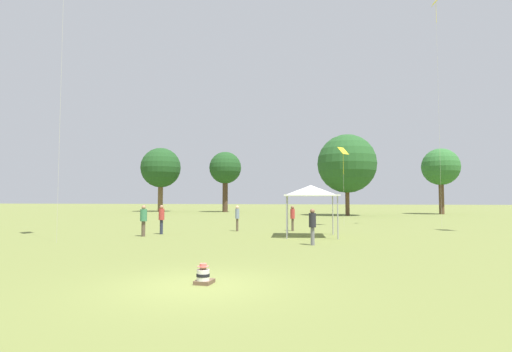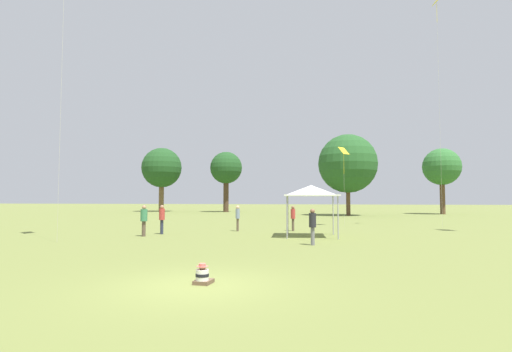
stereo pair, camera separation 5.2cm
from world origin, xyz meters
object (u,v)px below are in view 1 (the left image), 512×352
seated_toddler (203,276)px  person_standing_0 (293,216)px  distant_tree_2 (161,168)px  person_standing_3 (144,218)px  kite_1 (343,153)px  distant_tree_0 (441,167)px  person_standing_1 (162,217)px  canopy_tent (311,191)px  distant_tree_1 (225,168)px  distant_tree_3 (347,164)px  kite_2 (436,20)px  person_standing_4 (237,215)px  person_standing_2 (312,223)px

seated_toddler → person_standing_0: (0.56, 17.46, 0.83)m
distant_tree_2 → person_standing_3: bearing=-66.7°
kite_1 → distant_tree_0: distant_tree_0 is taller
person_standing_1 → distant_tree_0: (25.76, 37.74, 5.64)m
seated_toddler → canopy_tent: size_ratio=0.16×
person_standing_0 → person_standing_1: 8.77m
person_standing_3 → distant_tree_0: distant_tree_0 is taller
kite_1 → distant_tree_1: bearing=113.0°
distant_tree_2 → distant_tree_3: bearing=-19.0°
canopy_tent → kite_2: kite_2 is taller
person_standing_4 → person_standing_3: bearing=-78.4°
person_standing_1 → distant_tree_2: 45.66m
person_standing_1 → distant_tree_1: bearing=-148.7°
person_standing_0 → kite_2: kite_2 is taller
seated_toddler → person_standing_1: size_ratio=0.30×
canopy_tent → distant_tree_2: 49.87m
kite_1 → distant_tree_2: 43.63m
person_standing_2 → distant_tree_0: distant_tree_0 is taller
canopy_tent → kite_1: kite_1 is taller
kite_1 → kite_2: 12.49m
person_standing_1 → person_standing_2: person_standing_1 is taller
canopy_tent → kite_1: (2.12, 9.47, 3.23)m
person_standing_2 → person_standing_1: bearing=46.2°
distant_tree_3 → person_standing_2: bearing=-94.7°
canopy_tent → distant_tree_1: (-16.46, 40.97, 4.62)m
kite_2 → distant_tree_0: size_ratio=1.89×
person_standing_0 → person_standing_3: bearing=98.6°
person_standing_1 → distant_tree_0: 46.04m
person_standing_3 → distant_tree_3: bearing=-71.8°
person_standing_2 → person_standing_4: bearing=16.4°
canopy_tent → distant_tree_0: distant_tree_0 is taller
seated_toddler → distant_tree_0: (18.54, 51.15, 6.52)m
person_standing_0 → seated_toddler: bearing=152.3°
person_standing_4 → distant_tree_0: size_ratio=0.18×
seated_toddler → kite_2: size_ratio=0.03×
person_standing_4 → distant_tree_3: bearing=128.2°
person_standing_2 → person_standing_3: size_ratio=0.95×
person_standing_1 → distant_tree_3: (12.36, 30.40, 5.74)m
person_standing_3 → kite_1: size_ratio=0.28×
person_standing_1 → person_standing_3: 1.62m
person_standing_0 → distant_tree_2: distant_tree_2 is taller
distant_tree_2 → person_standing_0: bearing=-54.4°
distant_tree_1 → person_standing_2: bearing=-69.7°
distant_tree_0 → distant_tree_3: distant_tree_3 is taller
person_standing_3 → canopy_tent: 9.94m
person_standing_1 → distant_tree_2: (-18.78, 41.12, 6.45)m
kite_1 → seated_toddler: bearing=-107.7°
person_standing_3 → distant_tree_2: (-18.36, 42.69, 6.46)m
person_standing_0 → distant_tree_3: size_ratio=0.16×
person_standing_2 → canopy_tent: canopy_tent is taller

